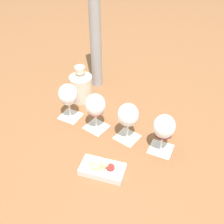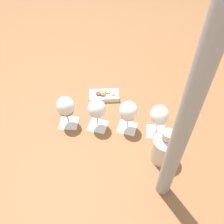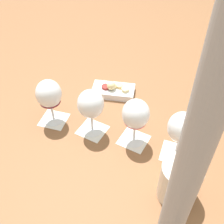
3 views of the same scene
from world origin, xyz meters
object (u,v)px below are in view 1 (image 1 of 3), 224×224
object	(u,v)px
wine_glass_2	(128,116)
wine_glass_3	(164,128)
wine_glass_1	(95,106)
snack_dish	(102,169)
umbrella_pole	(94,10)
ceramic_vase	(81,85)
wine_glass_0	(68,96)

from	to	relation	value
wine_glass_2	wine_glass_3	world-z (taller)	same
wine_glass_2	wine_glass_3	distance (m)	0.16
wine_glass_1	snack_dish	bearing A→B (deg)	-25.02
umbrella_pole	ceramic_vase	bearing A→B (deg)	-61.08
wine_glass_2	umbrella_pole	size ratio (longest dim) A/B	0.22
wine_glass_2	snack_dish	world-z (taller)	wine_glass_2
wine_glass_3	umbrella_pole	distance (m)	0.65
ceramic_vase	snack_dish	xyz separation A→B (m)	(0.47, -0.16, -0.06)
snack_dish	umbrella_pole	bearing A→B (deg)	151.36
wine_glass_0	wine_glass_3	world-z (taller)	same
wine_glass_0	wine_glass_1	distance (m)	0.15
ceramic_vase	wine_glass_1	bearing A→B (deg)	-12.27
umbrella_pole	snack_dish	bearing A→B (deg)	-28.64
wine_glass_2	snack_dish	distance (m)	0.24
wine_glass_1	wine_glass_3	xyz separation A→B (m)	(0.27, 0.16, 0.00)
wine_glass_1	wine_glass_2	world-z (taller)	same
ceramic_vase	umbrella_pole	size ratio (longest dim) A/B	0.23
wine_glass_1	umbrella_pole	distance (m)	0.46
ceramic_vase	wine_glass_3	bearing A→B (deg)	12.17
umbrella_pole	wine_glass_0	bearing A→B (deg)	-55.46
wine_glass_3	snack_dish	xyz separation A→B (m)	(-0.03, -0.27, -0.10)
wine_glass_3	ceramic_vase	world-z (taller)	ceramic_vase
wine_glass_2	ceramic_vase	distance (m)	0.37
umbrella_pole	wine_glass_3	bearing A→B (deg)	-2.83
wine_glass_2	wine_glass_3	xyz separation A→B (m)	(0.14, 0.08, 0.00)
wine_glass_0	wine_glass_2	distance (m)	0.30
wine_glass_1	umbrella_pole	xyz separation A→B (m)	(-0.31, 0.19, 0.29)
snack_dish	wine_glass_3	bearing A→B (deg)	83.41
wine_glass_2	wine_glass_3	bearing A→B (deg)	29.79
wine_glass_0	wine_glass_1	xyz separation A→B (m)	(0.13, 0.07, 0.00)
wine_glass_0	ceramic_vase	xyz separation A→B (m)	(-0.10, 0.12, -0.04)
wine_glass_0	wine_glass_2	bearing A→B (deg)	28.87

